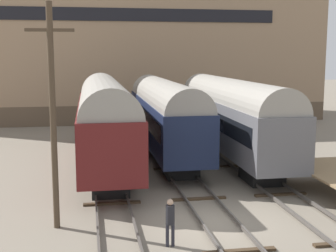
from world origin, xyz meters
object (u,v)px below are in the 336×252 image
object	(u,v)px
person_worker	(170,218)
train_car_navy	(164,112)
train_car_grey	(231,113)
train_car_maroon	(105,117)
utility_pole	(53,114)

from	to	relation	value
person_worker	train_car_navy	bearing A→B (deg)	81.54
train_car_grey	person_worker	world-z (taller)	train_car_grey
train_car_maroon	person_worker	world-z (taller)	train_car_maroon
train_car_navy	utility_pole	bearing A→B (deg)	-116.71
train_car_navy	person_worker	world-z (taller)	train_car_navy
train_car_maroon	person_worker	size ratio (longest dim) A/B	10.07
train_car_grey	train_car_navy	bearing A→B (deg)	155.03
train_car_navy	utility_pole	size ratio (longest dim) A/B	1.95
train_car_grey	train_car_maroon	distance (m)	8.13
train_car_navy	train_car_grey	distance (m)	4.47
train_car_navy	train_car_grey	bearing A→B (deg)	-24.97
person_worker	utility_pole	world-z (taller)	utility_pole
train_car_maroon	train_car_grey	bearing A→B (deg)	4.33
train_car_navy	train_car_maroon	size ratio (longest dim) A/B	0.97
train_car_grey	utility_pole	bearing A→B (deg)	-134.14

